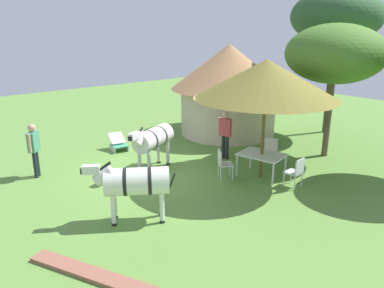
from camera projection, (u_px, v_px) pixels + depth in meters
ground_plane at (156, 173)px, 12.15m from camera, size 36.00×36.00×0.00m
thatched_hut at (229, 86)px, 16.05m from camera, size 4.91×4.91×3.81m
shade_umbrella at (266, 79)px, 10.95m from camera, size 4.24×4.24×3.60m
patio_dining_table at (262, 156)px, 11.66m from camera, size 1.54×1.27×0.74m
patio_chair_west_end at (270, 150)px, 12.75m from camera, size 0.58×0.57×0.90m
patio_chair_near_hut at (223, 162)px, 11.57m from camera, size 0.60×0.59×0.90m
patio_chair_near_lawn at (296, 171)px, 10.88m from camera, size 0.46×0.48×0.90m
guest_beside_umbrella at (226, 131)px, 13.14m from camera, size 0.59×0.33×1.70m
standing_watcher at (34, 145)px, 11.53m from camera, size 0.49×0.46×1.70m
striped_lounge_chair at (118, 144)px, 14.27m from camera, size 0.89×0.66×0.60m
zebra_nearest_camera at (135, 182)px, 8.88m from camera, size 1.42×1.91×1.54m
zebra_by_umbrella at (153, 139)px, 12.10m from camera, size 1.21×2.05×1.58m
acacia_tree_right_background at (337, 17)px, 15.38m from camera, size 3.69×3.69×5.98m
acacia_tree_left_background at (335, 54)px, 12.70m from camera, size 3.33×3.33×4.61m
brick_patio_kerb at (92, 274)px, 7.13m from camera, size 2.69×1.52×0.08m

